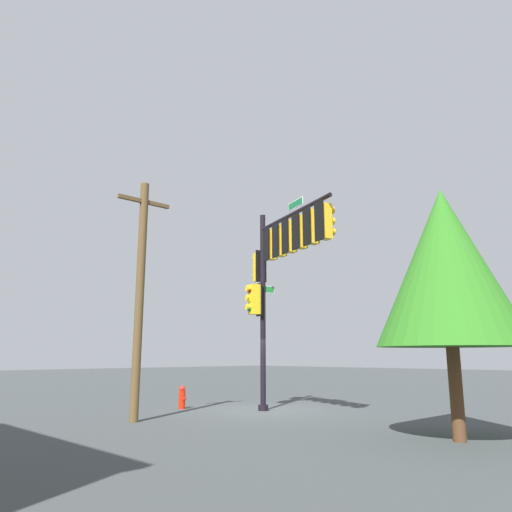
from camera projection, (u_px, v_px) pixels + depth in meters
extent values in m
plane|color=#3B4041|center=(263.00, 411.00, 17.32)|extent=(120.00, 120.00, 0.00)
cylinder|color=black|center=(263.00, 309.00, 18.05)|extent=(0.20, 0.20, 7.23)
cylinder|color=black|center=(263.00, 408.00, 17.34)|extent=(0.36, 0.36, 0.20)
cylinder|color=black|center=(292.00, 214.00, 16.64)|extent=(4.37, 1.67, 0.14)
cylinder|color=black|center=(275.00, 236.00, 17.65)|extent=(2.01, 0.78, 1.07)
cube|color=yellow|center=(271.00, 245.00, 17.89)|extent=(0.43, 0.45, 1.10)
cube|color=black|center=(266.00, 245.00, 17.81)|extent=(0.42, 0.20, 1.22)
sphere|color=maroon|center=(276.00, 237.00, 18.04)|extent=(0.22, 0.22, 0.22)
cylinder|color=yellow|center=(277.00, 235.00, 18.07)|extent=(0.27, 0.21, 0.23)
sphere|color=#FFFC14|center=(276.00, 245.00, 17.97)|extent=(0.22, 0.22, 0.22)
cylinder|color=yellow|center=(278.00, 244.00, 18.00)|extent=(0.27, 0.21, 0.23)
sphere|color=#0B621E|center=(276.00, 254.00, 17.90)|extent=(0.22, 0.22, 0.22)
cylinder|color=yellow|center=(278.00, 253.00, 17.93)|extent=(0.27, 0.21, 0.23)
cube|color=yellow|center=(280.00, 241.00, 17.26)|extent=(0.42, 0.45, 1.10)
cube|color=black|center=(275.00, 240.00, 17.18)|extent=(0.43, 0.18, 1.22)
sphere|color=maroon|center=(285.00, 232.00, 17.42)|extent=(0.22, 0.22, 0.22)
cylinder|color=yellow|center=(287.00, 231.00, 17.45)|extent=(0.26, 0.21, 0.23)
sphere|color=#FFFC14|center=(285.00, 242.00, 17.35)|extent=(0.22, 0.22, 0.22)
cylinder|color=yellow|center=(287.00, 240.00, 17.38)|extent=(0.26, 0.21, 0.23)
sphere|color=#0B621E|center=(285.00, 251.00, 17.28)|extent=(0.22, 0.22, 0.22)
cylinder|color=yellow|center=(287.00, 250.00, 17.32)|extent=(0.26, 0.21, 0.23)
cube|color=yellow|center=(290.00, 237.00, 16.64)|extent=(0.43, 0.45, 1.10)
cube|color=black|center=(285.00, 236.00, 16.56)|extent=(0.43, 0.19, 1.22)
sphere|color=maroon|center=(295.00, 228.00, 16.79)|extent=(0.22, 0.22, 0.22)
cylinder|color=yellow|center=(297.00, 226.00, 16.82)|extent=(0.27, 0.21, 0.23)
sphere|color=#FFFC14|center=(295.00, 237.00, 16.72)|extent=(0.22, 0.22, 0.22)
cylinder|color=yellow|center=(297.00, 236.00, 16.75)|extent=(0.27, 0.21, 0.23)
sphere|color=#0B621E|center=(295.00, 247.00, 16.65)|extent=(0.22, 0.22, 0.22)
cylinder|color=yellow|center=(297.00, 246.00, 16.69)|extent=(0.27, 0.21, 0.23)
cube|color=yellow|center=(301.00, 232.00, 16.02)|extent=(0.42, 0.44, 1.10)
cube|color=black|center=(295.00, 231.00, 15.93)|extent=(0.43, 0.18, 1.22)
sphere|color=maroon|center=(306.00, 223.00, 16.17)|extent=(0.22, 0.22, 0.22)
cylinder|color=yellow|center=(307.00, 222.00, 16.21)|extent=(0.26, 0.21, 0.23)
sphere|color=#FFFC14|center=(306.00, 233.00, 16.10)|extent=(0.22, 0.22, 0.22)
cylinder|color=yellow|center=(307.00, 231.00, 16.14)|extent=(0.26, 0.21, 0.23)
sphere|color=#0B621E|center=(306.00, 243.00, 16.04)|extent=(0.22, 0.22, 0.22)
cylinder|color=yellow|center=(308.00, 241.00, 16.07)|extent=(0.26, 0.21, 0.23)
cube|color=yellow|center=(312.00, 227.00, 15.39)|extent=(0.43, 0.45, 1.10)
cube|color=black|center=(307.00, 226.00, 15.31)|extent=(0.43, 0.19, 1.22)
sphere|color=maroon|center=(317.00, 217.00, 15.54)|extent=(0.22, 0.22, 0.22)
cylinder|color=yellow|center=(319.00, 216.00, 15.58)|extent=(0.27, 0.21, 0.23)
sphere|color=#FFFC14|center=(318.00, 228.00, 15.47)|extent=(0.22, 0.22, 0.22)
cylinder|color=yellow|center=(319.00, 226.00, 15.51)|extent=(0.27, 0.21, 0.23)
sphere|color=#0B621E|center=(318.00, 238.00, 15.40)|extent=(0.22, 0.22, 0.22)
cylinder|color=yellow|center=(319.00, 237.00, 15.44)|extent=(0.27, 0.21, 0.23)
cube|color=yellow|center=(324.00, 222.00, 14.77)|extent=(0.41, 0.44, 1.10)
cube|color=black|center=(319.00, 221.00, 14.67)|extent=(0.43, 0.17, 1.22)
sphere|color=maroon|center=(329.00, 212.00, 14.93)|extent=(0.22, 0.22, 0.22)
cylinder|color=yellow|center=(331.00, 210.00, 14.97)|extent=(0.26, 0.20, 0.23)
sphere|color=#FFFC14|center=(330.00, 222.00, 14.86)|extent=(0.22, 0.22, 0.22)
cylinder|color=yellow|center=(331.00, 221.00, 14.90)|extent=(0.26, 0.20, 0.23)
sphere|color=#0B621E|center=(330.00, 233.00, 14.79)|extent=(0.22, 0.22, 0.22)
cylinder|color=yellow|center=(332.00, 232.00, 14.83)|extent=(0.26, 0.20, 0.23)
cube|color=yellow|center=(259.00, 267.00, 18.69)|extent=(0.45, 0.42, 1.10)
cube|color=black|center=(261.00, 266.00, 18.51)|extent=(0.19, 0.43, 1.22)
sphere|color=maroon|center=(257.00, 259.00, 18.94)|extent=(0.22, 0.22, 0.22)
cylinder|color=yellow|center=(256.00, 258.00, 19.00)|extent=(0.21, 0.26, 0.23)
sphere|color=#FFFC14|center=(257.00, 268.00, 18.87)|extent=(0.22, 0.22, 0.22)
cylinder|color=yellow|center=(256.00, 267.00, 18.93)|extent=(0.21, 0.26, 0.23)
sphere|color=#0B621E|center=(257.00, 277.00, 18.80)|extent=(0.22, 0.22, 0.22)
cylinder|color=yellow|center=(256.00, 275.00, 18.86)|extent=(0.21, 0.26, 0.23)
cube|color=yellow|center=(254.00, 299.00, 17.97)|extent=(0.42, 0.45, 1.10)
cube|color=black|center=(259.00, 300.00, 18.06)|extent=(0.43, 0.19, 1.22)
sphere|color=maroon|center=(250.00, 290.00, 17.96)|extent=(0.22, 0.22, 0.22)
cylinder|color=yellow|center=(248.00, 288.00, 17.94)|extent=(0.26, 0.21, 0.23)
sphere|color=#FFFC14|center=(249.00, 299.00, 17.89)|extent=(0.22, 0.22, 0.22)
cylinder|color=yellow|center=(248.00, 298.00, 17.87)|extent=(0.26, 0.21, 0.23)
sphere|color=#0B621E|center=(249.00, 308.00, 17.82)|extent=(0.22, 0.22, 0.22)
cylinder|color=yellow|center=(248.00, 307.00, 17.80)|extent=(0.26, 0.21, 0.23)
cube|color=white|center=(296.00, 204.00, 16.49)|extent=(0.89, 0.33, 0.26)
cube|color=#146B38|center=(296.00, 204.00, 16.49)|extent=(0.86, 0.33, 0.22)
cube|color=white|center=(263.00, 289.00, 18.20)|extent=(0.33, 0.89, 0.26)
cube|color=#1C7C2D|center=(263.00, 289.00, 18.20)|extent=(0.33, 0.86, 0.22)
cylinder|color=brown|center=(140.00, 297.00, 15.05)|extent=(0.26, 0.26, 7.38)
cube|color=brown|center=(144.00, 202.00, 15.67)|extent=(0.24, 1.80, 0.12)
cylinder|color=red|center=(182.00, 400.00, 17.99)|extent=(0.24, 0.24, 0.65)
sphere|color=red|center=(182.00, 389.00, 18.07)|extent=(0.22, 0.22, 0.22)
cylinder|color=red|center=(184.00, 399.00, 17.90)|extent=(0.12, 0.10, 0.10)
cylinder|color=#51331E|center=(456.00, 393.00, 11.22)|extent=(0.30, 0.30, 2.12)
cone|color=#2C721E|center=(446.00, 265.00, 11.83)|extent=(3.50, 3.50, 3.88)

